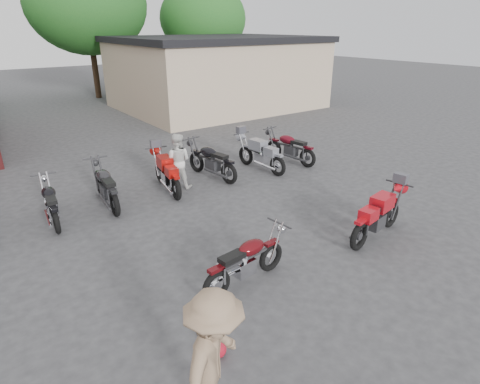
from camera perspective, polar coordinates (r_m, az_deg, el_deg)
ground at (r=7.42m, az=5.28°, el=-13.19°), size 90.00×90.00×0.00m
stucco_building at (r=23.29m, az=-3.37°, el=16.30°), size 10.00×8.00×3.50m
tree_2 at (r=27.64m, az=-20.67°, el=21.52°), size 7.04×7.04×8.80m
tree_3 at (r=30.94m, az=-5.22°, el=21.63°), size 6.08×6.08×7.60m
vintage_motorcycle at (r=7.18m, az=0.98°, el=-9.37°), size 1.88×0.80×1.06m
sportbike at (r=9.16m, az=19.07°, el=-2.88°), size 2.07×0.97×1.15m
helmet at (r=6.07m, az=-3.25°, el=-21.43°), size 0.27×0.27×0.24m
person_light at (r=11.45m, az=-8.88°, el=4.37°), size 0.97×0.95×1.58m
person_tan at (r=4.80m, az=-3.56°, el=-22.99°), size 1.34×1.27×1.82m
row_bike_2 at (r=10.38m, az=-25.36°, el=-1.14°), size 0.78×1.87×1.06m
row_bike_3 at (r=10.78m, az=-18.58°, el=1.09°), size 0.85×2.07×1.17m
row_bike_4 at (r=11.35m, az=-10.39°, el=2.96°), size 0.95×2.07×1.15m
row_bike_5 at (r=12.17m, az=-4.14°, el=4.72°), size 0.99×2.13×1.19m
row_bike_6 at (r=12.83m, az=2.91°, el=5.65°), size 0.85×2.06×1.17m
row_bike_7 at (r=13.67m, az=7.07°, el=6.56°), size 0.95×2.07×1.16m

